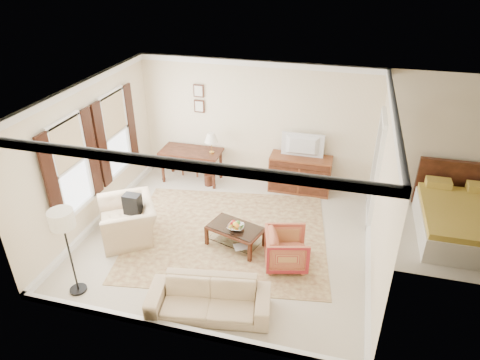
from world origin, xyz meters
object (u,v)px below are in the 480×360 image
at_px(tv, 303,139).
at_px(striped_armchair, 287,248).
at_px(coffee_table, 235,231).
at_px(club_armchair, 127,215).
at_px(sideboard, 300,174).
at_px(writing_desk, 191,155).
at_px(sofa, 209,294).

xyz_separation_m(tv, striped_armchair, (0.14, -2.71, -0.94)).
height_order(coffee_table, club_armchair, club_armchair).
height_order(sideboard, club_armchair, club_armchair).
distance_m(writing_desk, striped_armchair, 3.77).
relative_size(writing_desk, sideboard, 1.03).
bearing_deg(coffee_table, writing_desk, 127.11).
height_order(tv, sofa, tv).
bearing_deg(sofa, sideboard, 69.51).
xyz_separation_m(coffee_table, striped_armchair, (1.03, -0.31, 0.05)).
distance_m(sideboard, striped_armchair, 2.73).
distance_m(sideboard, tv, 0.88).
relative_size(coffee_table, striped_armchair, 1.52).
height_order(writing_desk, coffee_table, writing_desk).
relative_size(writing_desk, club_armchair, 1.24).
relative_size(tv, coffee_table, 0.79).
relative_size(striped_armchair, sofa, 0.40).
distance_m(sideboard, club_armchair, 4.00).
bearing_deg(writing_desk, sofa, -66.19).
xyz_separation_m(writing_desk, sofa, (1.77, -4.01, -0.31)).
bearing_deg(tv, coffee_table, 69.75).
bearing_deg(tv, sofa, 78.73).
bearing_deg(sofa, club_armchair, 135.88).
xyz_separation_m(sideboard, tv, (0.00, -0.02, 0.88)).
distance_m(writing_desk, sofa, 4.39).
relative_size(sideboard, tv, 1.55).
bearing_deg(striped_armchair, club_armchair, 74.63).
distance_m(tv, coffee_table, 2.74).
bearing_deg(striped_armchair, coffee_table, 59.03).
height_order(tv, coffee_table, tv).
height_order(writing_desk, sideboard, sideboard).
distance_m(coffee_table, sofa, 1.75).
bearing_deg(tv, sideboard, -90.00).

